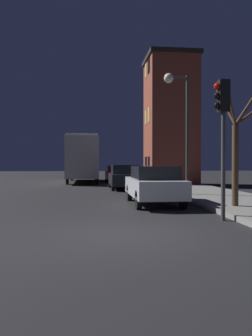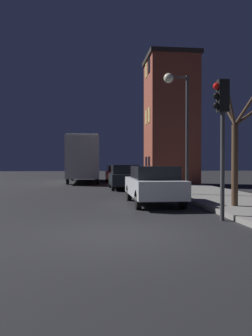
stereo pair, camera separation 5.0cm
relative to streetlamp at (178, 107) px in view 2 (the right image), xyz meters
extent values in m
plane|color=black|center=(-3.37, -7.59, -4.26)|extent=(120.00, 120.00, 0.00)
cube|color=brown|center=(1.81, 8.88, 0.46)|extent=(3.47, 3.69, 9.12)
cube|color=black|center=(1.81, 8.88, 5.17)|extent=(3.71, 3.93, 0.30)
cube|color=black|center=(0.06, 8.27, -2.70)|extent=(0.03, 0.70, 1.10)
cube|color=black|center=(0.06, 9.48, -2.70)|extent=(0.03, 0.70, 1.10)
cube|color=#F2D172|center=(0.06, 8.27, 0.86)|extent=(0.03, 0.70, 1.10)
cube|color=#F2D172|center=(0.06, 9.48, 0.86)|extent=(0.03, 0.70, 1.10)
cube|color=black|center=(0.06, 8.27, 4.42)|extent=(0.03, 0.70, 1.10)
cube|color=#F2D172|center=(0.06, 9.48, 4.42)|extent=(0.03, 0.70, 1.10)
cylinder|color=#38383A|center=(0.42, 0.00, -1.29)|extent=(0.14, 0.14, 5.61)
cylinder|color=#38383A|center=(-0.03, 0.00, 1.41)|extent=(0.90, 0.09, 0.09)
sphere|color=#F4EAC6|center=(-0.48, 0.00, 1.36)|extent=(0.46, 0.46, 0.46)
cylinder|color=#38383A|center=(-0.42, -6.24, -2.73)|extent=(0.12, 0.12, 3.06)
cube|color=black|center=(-0.42, -6.24, -0.74)|extent=(0.30, 0.24, 0.90)
sphere|color=red|center=(-0.60, -6.24, -0.47)|extent=(0.20, 0.20, 0.20)
sphere|color=black|center=(-0.60, -6.24, -0.74)|extent=(0.20, 0.20, 0.20)
sphere|color=black|center=(-0.60, -6.24, -1.01)|extent=(0.20, 0.20, 0.20)
cylinder|color=#473323|center=(0.80, -4.36, -2.71)|extent=(0.22, 0.22, 2.77)
cylinder|color=#473323|center=(1.13, -4.34, -0.85)|extent=(0.76, 0.16, 1.02)
cylinder|color=#473323|center=(0.68, -3.84, -0.63)|extent=(0.34, 1.14, 1.45)
cylinder|color=#473323|center=(0.86, -3.92, -0.97)|extent=(0.21, 0.94, 0.78)
cylinder|color=#473323|center=(1.34, -4.26, -0.96)|extent=(1.16, 0.32, 0.81)
cylinder|color=#473323|center=(0.56, -4.60, -0.76)|extent=(0.59, 0.58, 1.17)
cube|color=beige|center=(-4.76, 13.15, -2.18)|extent=(2.46, 9.14, 3.19)
cube|color=black|center=(-4.76, 13.15, -1.61)|extent=(2.48, 8.41, 1.15)
cube|color=#B2B2B2|center=(-4.76, 13.15, -0.53)|extent=(2.33, 8.69, 0.12)
cylinder|color=black|center=(-3.62, 16.12, -3.78)|extent=(0.18, 0.96, 0.96)
cylinder|color=black|center=(-5.90, 16.12, -3.78)|extent=(0.18, 0.96, 0.96)
cylinder|color=black|center=(-3.62, 10.17, -3.78)|extent=(0.18, 0.96, 0.96)
cylinder|color=black|center=(-5.90, 10.17, -3.78)|extent=(0.18, 0.96, 0.96)
cube|color=#B7BABF|center=(-1.67, -2.39, -3.58)|extent=(1.77, 4.26, 0.67)
cube|color=black|center=(-1.67, -2.60, -3.00)|extent=(1.56, 2.22, 0.50)
cylinder|color=black|center=(-0.87, -1.01, -3.91)|extent=(0.18, 0.68, 0.68)
cylinder|color=black|center=(-2.47, -1.01, -3.91)|extent=(0.18, 0.68, 0.68)
cylinder|color=black|center=(-0.87, -3.78, -3.91)|extent=(0.18, 0.68, 0.68)
cylinder|color=black|center=(-2.47, -3.78, -3.91)|extent=(0.18, 0.68, 0.68)
cube|color=black|center=(-2.04, 5.25, -3.63)|extent=(1.76, 3.95, 0.68)
cube|color=black|center=(-2.04, 5.06, -3.01)|extent=(1.55, 2.05, 0.55)
cylinder|color=black|center=(-1.26, 6.54, -3.98)|extent=(0.18, 0.56, 0.56)
cylinder|color=black|center=(-2.83, 6.54, -3.98)|extent=(0.18, 0.56, 0.56)
cylinder|color=black|center=(-1.26, 3.97, -3.98)|extent=(0.18, 0.56, 0.56)
cylinder|color=black|center=(-2.83, 3.97, -3.98)|extent=(0.18, 0.56, 0.56)
cube|color=#B21E19|center=(-1.94, 13.17, -3.65)|extent=(1.70, 4.56, 0.64)
cube|color=black|center=(-1.94, 12.94, -3.08)|extent=(1.50, 2.37, 0.49)
cylinder|color=black|center=(-1.18, 14.65, -3.97)|extent=(0.18, 0.57, 0.57)
cylinder|color=black|center=(-2.70, 14.65, -3.97)|extent=(0.18, 0.57, 0.57)
cylinder|color=black|center=(-1.18, 11.69, -3.97)|extent=(0.18, 0.57, 0.57)
cylinder|color=black|center=(-2.70, 11.69, -3.97)|extent=(0.18, 0.57, 0.57)
camera|label=1|loc=(-4.14, -15.11, -2.63)|focal=35.00mm
camera|label=2|loc=(-4.09, -15.11, -2.63)|focal=35.00mm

